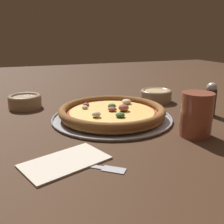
% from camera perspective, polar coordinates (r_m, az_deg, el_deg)
% --- Properties ---
extents(ground_plane, '(3.00, 3.00, 0.00)m').
position_cam_1_polar(ground_plane, '(0.80, 0.00, -1.55)').
color(ground_plane, '#3D2616').
extents(pizza_tray, '(0.36, 0.36, 0.01)m').
position_cam_1_polar(pizza_tray, '(0.80, 0.00, -1.25)').
color(pizza_tray, '#9E9EA3').
rests_on(pizza_tray, ground_plane).
extents(pizza, '(0.32, 0.32, 0.04)m').
position_cam_1_polar(pizza, '(0.79, 0.01, 0.10)').
color(pizza, tan).
rests_on(pizza, pizza_tray).
extents(bowl_near, '(0.12, 0.12, 0.05)m').
position_cam_1_polar(bowl_near, '(1.02, 9.54, 3.67)').
color(bowl_near, '#9E8466').
rests_on(bowl_near, ground_plane).
extents(bowl_far, '(0.11, 0.11, 0.05)m').
position_cam_1_polar(bowl_far, '(0.97, -18.43, 2.31)').
color(bowl_far, '#9E8466').
rests_on(bowl_far, ground_plane).
extents(drinking_cup, '(0.08, 0.08, 0.11)m').
position_cam_1_polar(drinking_cup, '(0.69, 17.88, -0.52)').
color(drinking_cup, brown).
rests_on(drinking_cup, ground_plane).
extents(napkin, '(0.19, 0.15, 0.01)m').
position_cam_1_polar(napkin, '(0.54, -10.16, -10.44)').
color(napkin, beige).
rests_on(napkin, ground_plane).
extents(fork, '(0.15, 0.13, 0.00)m').
position_cam_1_polar(fork, '(0.53, -5.46, -11.42)').
color(fork, '#B7B7BC').
rests_on(fork, ground_plane).
extents(pepper_shaker, '(0.03, 0.03, 0.11)m').
position_cam_1_polar(pepper_shaker, '(0.88, 20.68, 2.65)').
color(pepper_shaker, black).
rests_on(pepper_shaker, ground_plane).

